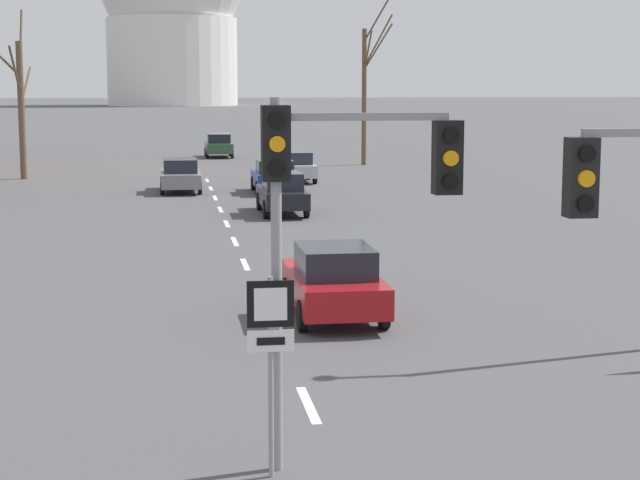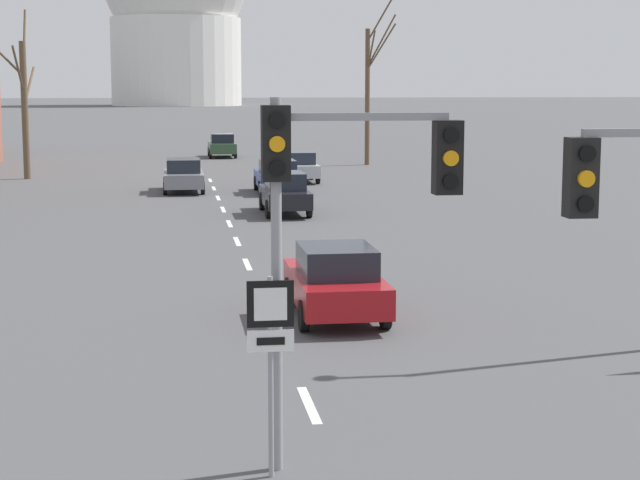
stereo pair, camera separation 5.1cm
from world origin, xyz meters
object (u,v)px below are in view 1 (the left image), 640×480
object	(u,v)px
sedan_mid_centre	(334,281)
sedan_distant_centre	(180,175)
sedan_near_left	(274,176)
traffic_signal_centre_tall	(337,189)
sedan_far_left	(282,193)
sedan_far_right	(219,145)
route_sign_post	(271,341)
sedan_near_right	(295,167)

from	to	relation	value
sedan_mid_centre	sedan_distant_centre	world-z (taller)	sedan_mid_centre
sedan_near_left	sedan_distant_centre	bearing A→B (deg)	166.24
traffic_signal_centre_tall	sedan_far_left	distance (m)	28.21
traffic_signal_centre_tall	sedan_far_right	world-z (taller)	traffic_signal_centre_tall
sedan_far_left	sedan_distant_centre	size ratio (longest dim) A/B	1.00
traffic_signal_centre_tall	sedan_distant_centre	bearing A→B (deg)	92.29
sedan_near_left	sedan_distant_centre	size ratio (longest dim) A/B	0.92
traffic_signal_centre_tall	sedan_far_right	bearing A→B (deg)	88.58
sedan_near_left	sedan_far_left	size ratio (longest dim) A/B	0.92
traffic_signal_centre_tall	route_sign_post	distance (m)	2.13
traffic_signal_centre_tall	sedan_distant_centre	distance (m)	37.46
traffic_signal_centre_tall	sedan_distant_centre	world-z (taller)	traffic_signal_centre_tall
traffic_signal_centre_tall	route_sign_post	world-z (taller)	traffic_signal_centre_tall
traffic_signal_centre_tall	sedan_far_left	world-z (taller)	traffic_signal_centre_tall
sedan_distant_centre	route_sign_post	bearing A→B (deg)	-89.10
traffic_signal_centre_tall	sedan_far_left	size ratio (longest dim) A/B	1.09
route_sign_post	sedan_near_left	bearing A→B (deg)	84.11
sedan_mid_centre	sedan_distant_centre	bearing A→B (deg)	95.85
sedan_mid_centre	sedan_distant_centre	xyz separation A→B (m)	(-2.89, 28.20, -0.02)
traffic_signal_centre_tall	sedan_far_right	size ratio (longest dim) A/B	1.18
sedan_far_left	sedan_distant_centre	distance (m)	10.10
traffic_signal_centre_tall	sedan_near_right	size ratio (longest dim) A/B	1.21
sedan_far_left	sedan_distant_centre	xyz separation A→B (m)	(-3.82, 9.35, -0.05)
route_sign_post	sedan_far_left	bearing A→B (deg)	83.48
sedan_near_left	sedan_mid_centre	world-z (taller)	sedan_mid_centre
sedan_near_right	sedan_mid_centre	size ratio (longest dim) A/B	0.95
sedan_near_right	sedan_far_left	xyz separation A→B (m)	(-2.18, -13.73, 0.04)
sedan_mid_centre	sedan_far_left	bearing A→B (deg)	87.18
sedan_mid_centre	sedan_far_left	size ratio (longest dim) A/B	0.94
traffic_signal_centre_tall	sedan_distant_centre	size ratio (longest dim) A/B	1.09
sedan_far_right	sedan_near_right	bearing A→B (deg)	-81.32
sedan_distant_centre	sedan_far_right	bearing A→B (deg)	82.85
sedan_distant_centre	sedan_far_left	bearing A→B (deg)	-67.78
sedan_near_right	sedan_far_right	size ratio (longest dim) A/B	0.98
traffic_signal_centre_tall	sedan_far_right	distance (m)	61.40
route_sign_post	sedan_mid_centre	bearing A→B (deg)	76.23
route_sign_post	sedan_far_right	world-z (taller)	route_sign_post
sedan_far_left	sedan_distant_centre	world-z (taller)	sedan_far_left
sedan_mid_centre	sedan_near_right	bearing A→B (deg)	84.55
route_sign_post	sedan_mid_centre	distance (m)	9.72
sedan_mid_centre	sedan_distant_centre	distance (m)	28.35
sedan_near_left	sedan_near_right	bearing A→B (deg)	73.19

